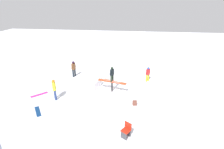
{
  "coord_description": "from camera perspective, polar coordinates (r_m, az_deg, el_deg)",
  "views": [
    {
      "loc": [
        1.62,
        -12.72,
        7.07
      ],
      "look_at": [
        0.0,
        0.0,
        1.52
      ],
      "focal_mm": 28.0,
      "sensor_mm": 36.0,
      "label": 1
    }
  ],
  "objects": [
    {
      "name": "rail_feature",
      "position": [
        14.28,
        -0.0,
        -2.76
      ],
      "size": [
        2.4,
        0.86,
        0.92
      ],
      "rotation": [
        0.0,
        0.0,
        -0.25
      ],
      "color": "black",
      "rests_on": "ground"
    },
    {
      "name": "ground_plane",
      "position": [
        14.64,
        -0.0,
        -5.48
      ],
      "size": [
        60.0,
        60.0,
        0.0
      ],
      "primitive_type": "plane",
      "color": "white"
    },
    {
      "name": "loose_snowboard_navy",
      "position": [
        13.22,
        -23.07,
        -11.01
      ],
      "size": [
        0.98,
        1.21,
        0.02
      ],
      "primitive_type": "cube",
      "rotation": [
        0.0,
        0.0,
        2.2
      ],
      "color": "navy",
      "rests_on": "ground"
    },
    {
      "name": "bystander_yellow",
      "position": [
        13.81,
        -18.33,
        -4.32
      ],
      "size": [
        0.43,
        0.62,
        1.64
      ],
      "rotation": [
        0.0,
        0.0,
        2.13
      ],
      "color": "navy",
      "rests_on": "ground"
    },
    {
      "name": "bystander_brown",
      "position": [
        17.44,
        -12.41,
        2.06
      ],
      "size": [
        0.33,
        0.68,
        1.58
      ],
      "rotation": [
        0.0,
        0.0,
        1.24
      ],
      "color": "black",
      "rests_on": "ground"
    },
    {
      "name": "loose_snowboard_magenta",
      "position": [
        15.29,
        -22.63,
        -6.09
      ],
      "size": [
        1.14,
        1.14,
        0.02
      ],
      "primitive_type": "cube",
      "rotation": [
        0.0,
        0.0,
        3.93
      ],
      "color": "#D32990",
      "rests_on": "ground"
    },
    {
      "name": "snow_kicker_ramp",
      "position": [
        15.31,
        -7.6,
        -2.84
      ],
      "size": [
        2.11,
        1.89,
        0.71
      ],
      "primitive_type": "cube",
      "rotation": [
        0.0,
        0.0,
        -0.25
      ],
      "color": "white",
      "rests_on": "ground"
    },
    {
      "name": "folding_chair",
      "position": [
        10.12,
        4.71,
        -17.81
      ],
      "size": [
        0.61,
        0.61,
        0.88
      ],
      "rotation": [
        0.0,
        0.0,
        5.71
      ],
      "color": "#3F3F44",
      "rests_on": "ground"
    },
    {
      "name": "backpack_on_snow",
      "position": [
        12.89,
        7.4,
        -9.2
      ],
      "size": [
        0.32,
        0.25,
        0.34
      ],
      "primitive_type": "cube",
      "rotation": [
        0.0,
        0.0,
        0.11
      ],
      "color": "brown",
      "rests_on": "ground"
    },
    {
      "name": "loose_snowboard_white",
      "position": [
        12.44,
        -5.41,
        -11.28
      ],
      "size": [
        0.81,
        1.54,
        0.02
      ],
      "primitive_type": "cube",
      "rotation": [
        0.0,
        0.0,
        4.34
      ],
      "color": "white",
      "rests_on": "ground"
    },
    {
      "name": "main_rider_on_rail",
      "position": [
        13.97,
        -0.0,
        -0.01
      ],
      "size": [
        1.49,
        0.86,
        1.25
      ],
      "rotation": [
        0.0,
        0.0,
        -0.41
      ],
      "color": "#E86952",
      "rests_on": "rail_feature"
    },
    {
      "name": "bystander_red",
      "position": [
        16.42,
        11.65,
        0.36
      ],
      "size": [
        0.5,
        0.49,
        1.39
      ],
      "rotation": [
        0.0,
        0.0,
        0.78
      ],
      "color": "gold",
      "rests_on": "ground"
    }
  ]
}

